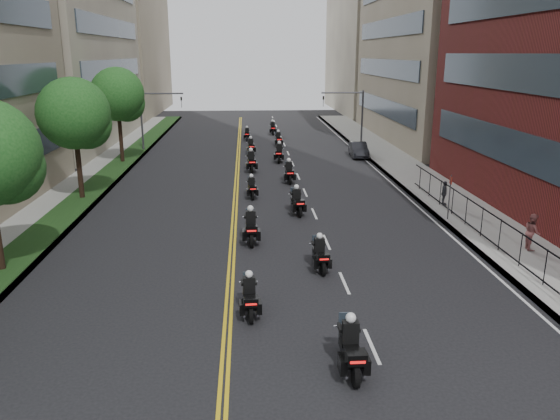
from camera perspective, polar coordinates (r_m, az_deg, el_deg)
The scene contains 25 objects.
sidewalk_right at distance 38.60m, azimuth 15.76°, elevation 2.07°, with size 4.00×90.00×0.15m, color gray.
sidewalk_left at distance 38.16m, azimuth -20.69°, elevation 1.47°, with size 4.00×90.00×0.15m, color gray.
grass_strip at distance 37.91m, azimuth -19.55°, elevation 1.64°, with size 2.00×90.00×0.04m, color #183714.
building_right_far at distance 91.17m, azimuth 11.10°, elevation 18.30°, with size 15.00×28.00×26.00m, color gray.
building_left_far at distance 90.96m, azimuth -18.00°, elevation 17.85°, with size 16.00×28.00×26.00m, color gray.
iron_fence at distance 26.49m, azimuth 22.89°, elevation -3.08°, with size 0.05×28.00×1.50m.
street_trees at distance 30.98m, azimuth -23.26°, elevation 7.58°, with size 4.40×38.40×7.98m.
traffic_signal_right at distance 53.60m, azimuth 7.59°, elevation 10.24°, with size 4.09×0.20×5.60m.
traffic_signal_left at distance 53.35m, azimuth -13.29°, elevation 9.93°, with size 4.09×0.20×5.60m.
motorcycle_1 at distance 16.52m, azimuth 7.40°, elevation -14.24°, with size 0.56×2.45×1.81m.
motorcycle_2 at distance 19.69m, azimuth -3.20°, elevation -9.13°, with size 0.54×2.21×1.63m.
motorcycle_3 at distance 23.59m, azimuth 4.18°, elevation -4.76°, with size 0.56×2.21×1.63m.
motorcycle_4 at distance 26.88m, azimuth -3.06°, elevation -1.90°, with size 0.58×2.51×1.85m.
motorcycle_5 at distance 31.61m, azimuth 1.78°, elevation 0.78°, with size 0.69×2.35×1.73m.
motorcycle_6 at distance 35.29m, azimuth -2.98°, elevation 2.27°, with size 0.56×2.10×1.55m.
motorcycle_7 at distance 39.43m, azimuth 0.95°, elevation 3.89°, with size 0.55×2.39×1.76m.
motorcycle_8 at distance 43.18m, azimuth -3.03°, elevation 5.00°, with size 0.66×2.54×1.87m.
motorcycle_9 at distance 47.03m, azimuth -0.08°, elevation 5.91°, with size 0.70×2.44×1.80m.
motorcycle_10 at distance 50.94m, azimuth -3.06°, elevation 6.60°, with size 0.60×2.23×1.65m.
motorcycle_11 at distance 54.95m, azimuth -0.18°, elevation 7.34°, with size 0.55×2.28×1.68m.
motorcycle_12 at distance 59.13m, azimuth -3.46°, elevation 7.87°, with size 0.48×2.08×1.54m.
motorcycle_13 at distance 63.26m, azimuth -0.77°, elevation 8.49°, with size 0.53×2.29×1.69m.
parked_sedan at distance 49.89m, azimuth 8.21°, elevation 6.26°, with size 1.38×3.96×1.31m, color black.
pedestrian_b at distance 28.02m, azimuth 24.87°, elevation -2.07°, with size 0.84×0.65×1.72m, color #985453.
pedestrian_c at distance 34.40m, azimuth 16.79°, elevation 1.71°, with size 0.86×0.36×1.47m, color #3D3F45.
Camera 1 is at (-0.70, -10.34, 9.02)m, focal length 35.00 mm.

